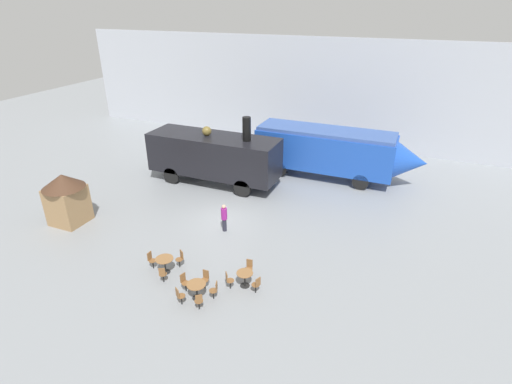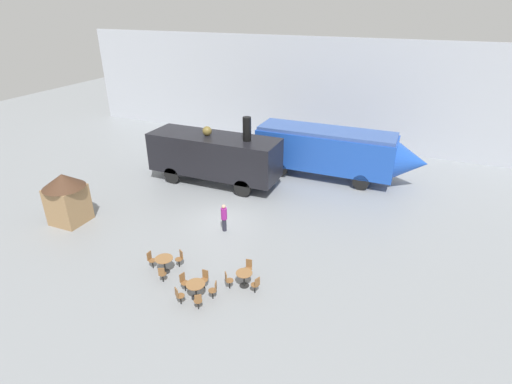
{
  "view_description": "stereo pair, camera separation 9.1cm",
  "coord_description": "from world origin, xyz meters",
  "px_view_note": "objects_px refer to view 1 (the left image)",
  "views": [
    {
      "loc": [
        9.72,
        -18.23,
        11.7
      ],
      "look_at": [
        1.66,
        1.0,
        1.6
      ],
      "focal_mm": 28.0,
      "sensor_mm": 36.0,
      "label": 1
    },
    {
      "loc": [
        9.8,
        -18.19,
        11.7
      ],
      "look_at": [
        1.66,
        1.0,
        1.6
      ],
      "focal_mm": 28.0,
      "sensor_mm": 36.0,
      "label": 2
    }
  ],
  "objects_px": {
    "cafe_table_mid": "(165,262)",
    "ticket_kiosk": "(66,196)",
    "visitor_person": "(224,217)",
    "cafe_table_near": "(196,287)",
    "streamlined_locomotive": "(335,150)",
    "steam_locomotive": "(214,155)",
    "cafe_chair_0": "(179,295)",
    "cafe_table_far": "(245,276)"
  },
  "relations": [
    {
      "from": "cafe_table_mid",
      "to": "ticket_kiosk",
      "type": "height_order",
      "value": "ticket_kiosk"
    },
    {
      "from": "visitor_person",
      "to": "ticket_kiosk",
      "type": "height_order",
      "value": "ticket_kiosk"
    },
    {
      "from": "cafe_table_near",
      "to": "ticket_kiosk",
      "type": "bearing_deg",
      "value": 163.97
    },
    {
      "from": "streamlined_locomotive",
      "to": "steam_locomotive",
      "type": "xyz_separation_m",
      "value": [
        -7.51,
        -4.08,
        0.01
      ]
    },
    {
      "from": "cafe_table_near",
      "to": "visitor_person",
      "type": "distance_m",
      "value": 5.67
    },
    {
      "from": "cafe_chair_0",
      "to": "ticket_kiosk",
      "type": "distance_m",
      "value": 10.37
    },
    {
      "from": "cafe_chair_0",
      "to": "streamlined_locomotive",
      "type": "bearing_deg",
      "value": 24.13
    },
    {
      "from": "streamlined_locomotive",
      "to": "cafe_chair_0",
      "type": "relative_size",
      "value": 13.43
    },
    {
      "from": "cafe_table_mid",
      "to": "ticket_kiosk",
      "type": "bearing_deg",
      "value": 166.3
    },
    {
      "from": "steam_locomotive",
      "to": "cafe_chair_0",
      "type": "bearing_deg",
      "value": -68.77
    },
    {
      "from": "steam_locomotive",
      "to": "cafe_table_far",
      "type": "relative_size",
      "value": 12.16
    },
    {
      "from": "steam_locomotive",
      "to": "cafe_table_mid",
      "type": "xyz_separation_m",
      "value": [
        2.7,
        -10.09,
        -1.48
      ]
    },
    {
      "from": "ticket_kiosk",
      "to": "cafe_chair_0",
      "type": "bearing_deg",
      "value": -20.19
    },
    {
      "from": "steam_locomotive",
      "to": "ticket_kiosk",
      "type": "height_order",
      "value": "steam_locomotive"
    },
    {
      "from": "cafe_table_near",
      "to": "cafe_chair_0",
      "type": "height_order",
      "value": "cafe_chair_0"
    },
    {
      "from": "cafe_table_mid",
      "to": "cafe_chair_0",
      "type": "xyz_separation_m",
      "value": [
        1.86,
        -1.65,
        -0.1
      ]
    },
    {
      "from": "cafe_table_mid",
      "to": "cafe_chair_0",
      "type": "distance_m",
      "value": 2.49
    },
    {
      "from": "streamlined_locomotive",
      "to": "cafe_table_mid",
      "type": "bearing_deg",
      "value": -108.75
    },
    {
      "from": "cafe_table_mid",
      "to": "ticket_kiosk",
      "type": "relative_size",
      "value": 0.28
    },
    {
      "from": "cafe_table_near",
      "to": "visitor_person",
      "type": "bearing_deg",
      "value": 104.67
    },
    {
      "from": "cafe_table_far",
      "to": "cafe_chair_0",
      "type": "bearing_deg",
      "value": -132.68
    },
    {
      "from": "cafe_chair_0",
      "to": "cafe_table_mid",
      "type": "bearing_deg",
      "value": 83.08
    },
    {
      "from": "cafe_table_near",
      "to": "cafe_table_mid",
      "type": "relative_size",
      "value": 0.98
    },
    {
      "from": "steam_locomotive",
      "to": "cafe_table_mid",
      "type": "relative_size",
      "value": 10.67
    },
    {
      "from": "streamlined_locomotive",
      "to": "cafe_table_mid",
      "type": "xyz_separation_m",
      "value": [
        -4.81,
        -14.16,
        -1.47
      ]
    },
    {
      "from": "streamlined_locomotive",
      "to": "visitor_person",
      "type": "xyz_separation_m",
      "value": [
        -3.93,
        -9.69,
        -1.2
      ]
    },
    {
      "from": "cafe_table_near",
      "to": "visitor_person",
      "type": "relative_size",
      "value": 0.51
    },
    {
      "from": "steam_locomotive",
      "to": "visitor_person",
      "type": "distance_m",
      "value": 6.76
    },
    {
      "from": "cafe_table_near",
      "to": "cafe_table_mid",
      "type": "bearing_deg",
      "value": 156.51
    },
    {
      "from": "steam_locomotive",
      "to": "cafe_table_mid",
      "type": "bearing_deg",
      "value": -75.01
    },
    {
      "from": "cafe_table_near",
      "to": "cafe_table_far",
      "type": "height_order",
      "value": "cafe_table_near"
    },
    {
      "from": "cafe_table_far",
      "to": "cafe_table_mid",
      "type": "bearing_deg",
      "value": -172.02
    },
    {
      "from": "cafe_table_mid",
      "to": "cafe_table_far",
      "type": "xyz_separation_m",
      "value": [
        3.88,
        0.54,
        -0.07
      ]
    },
    {
      "from": "streamlined_locomotive",
      "to": "visitor_person",
      "type": "bearing_deg",
      "value": -112.1
    },
    {
      "from": "visitor_person",
      "to": "ticket_kiosk",
      "type": "bearing_deg",
      "value": -163.52
    },
    {
      "from": "cafe_table_near",
      "to": "cafe_chair_0",
      "type": "bearing_deg",
      "value": -124.7
    },
    {
      "from": "steam_locomotive",
      "to": "cafe_chair_0",
      "type": "height_order",
      "value": "steam_locomotive"
    },
    {
      "from": "cafe_table_mid",
      "to": "visitor_person",
      "type": "xyz_separation_m",
      "value": [
        0.87,
        4.47,
        0.27
      ]
    },
    {
      "from": "cafe_table_far",
      "to": "ticket_kiosk",
      "type": "bearing_deg",
      "value": 173.37
    },
    {
      "from": "cafe_table_far",
      "to": "cafe_chair_0",
      "type": "relative_size",
      "value": 0.86
    },
    {
      "from": "streamlined_locomotive",
      "to": "steam_locomotive",
      "type": "height_order",
      "value": "steam_locomotive"
    },
    {
      "from": "streamlined_locomotive",
      "to": "ticket_kiosk",
      "type": "height_order",
      "value": "streamlined_locomotive"
    }
  ]
}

